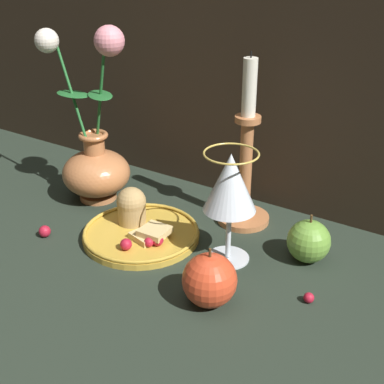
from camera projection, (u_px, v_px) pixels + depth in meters
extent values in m
plane|color=#232D23|center=(158.00, 251.00, 0.84)|extent=(2.40, 2.40, 0.00)
cylinder|color=#B77042|center=(98.00, 196.00, 1.01)|extent=(0.07, 0.07, 0.01)
ellipsoid|color=#B77042|center=(96.00, 173.00, 0.98)|extent=(0.12, 0.12, 0.08)
cylinder|color=#B77042|center=(94.00, 147.00, 0.96)|extent=(0.04, 0.04, 0.04)
torus|color=#B77042|center=(93.00, 135.00, 0.95)|extent=(0.05, 0.05, 0.01)
cylinder|color=#23662D|center=(71.00, 89.00, 0.93)|extent=(0.08, 0.02, 0.16)
ellipsoid|color=#23662D|center=(73.00, 94.00, 0.93)|extent=(0.07, 0.04, 0.00)
sphere|color=silver|center=(47.00, 41.00, 0.90)|extent=(0.04, 0.04, 0.04)
cylinder|color=#23662D|center=(101.00, 90.00, 0.91)|extent=(0.05, 0.02, 0.17)
ellipsoid|color=#23662D|center=(100.00, 95.00, 0.91)|extent=(0.08, 0.07, 0.00)
sphere|color=pink|center=(109.00, 41.00, 0.86)|extent=(0.05, 0.05, 0.05)
cylinder|color=gold|center=(141.00, 235.00, 0.88)|extent=(0.19, 0.19, 0.01)
torus|color=gold|center=(141.00, 231.00, 0.87)|extent=(0.19, 0.19, 0.01)
cylinder|color=tan|center=(132.00, 212.00, 0.90)|extent=(0.05, 0.05, 0.04)
sphere|color=tan|center=(131.00, 202.00, 0.89)|extent=(0.05, 0.05, 0.05)
cube|color=#DBBC7A|center=(147.00, 236.00, 0.86)|extent=(0.05, 0.05, 0.01)
cube|color=#DBBC7A|center=(155.00, 231.00, 0.85)|extent=(0.04, 0.04, 0.01)
sphere|color=#AD192D|center=(126.00, 244.00, 0.82)|extent=(0.02, 0.02, 0.02)
sphere|color=#AD192D|center=(149.00, 242.00, 0.83)|extent=(0.02, 0.02, 0.02)
sphere|color=#AD192D|center=(159.00, 240.00, 0.83)|extent=(0.02, 0.02, 0.02)
cylinder|color=silver|center=(228.00, 257.00, 0.82)|extent=(0.07, 0.07, 0.00)
cylinder|color=silver|center=(228.00, 233.00, 0.80)|extent=(0.01, 0.01, 0.08)
cone|color=silver|center=(230.00, 182.00, 0.77)|extent=(0.08, 0.08, 0.09)
cone|color=#E5CC66|center=(230.00, 190.00, 0.77)|extent=(0.07, 0.07, 0.06)
torus|color=gold|center=(231.00, 154.00, 0.75)|extent=(0.08, 0.08, 0.00)
cylinder|color=#B77042|center=(243.00, 218.00, 0.93)|extent=(0.09, 0.09, 0.01)
cylinder|color=#B77042|center=(245.00, 171.00, 0.89)|extent=(0.02, 0.02, 0.17)
cylinder|color=#B77042|center=(248.00, 119.00, 0.85)|extent=(0.04, 0.04, 0.01)
cylinder|color=silver|center=(249.00, 88.00, 0.83)|extent=(0.02, 0.02, 0.09)
cylinder|color=black|center=(251.00, 54.00, 0.80)|extent=(0.00, 0.00, 0.01)
sphere|color=#D14223|center=(210.00, 280.00, 0.71)|extent=(0.07, 0.07, 0.07)
cylinder|color=#4C3319|center=(210.00, 253.00, 0.69)|extent=(0.00, 0.00, 0.01)
sphere|color=#669938|center=(309.00, 241.00, 0.81)|extent=(0.07, 0.07, 0.07)
cylinder|color=#4C3319|center=(311.00, 219.00, 0.79)|extent=(0.00, 0.00, 0.01)
sphere|color=#AD192D|center=(309.00, 298.00, 0.72)|extent=(0.01, 0.01, 0.01)
sphere|color=#AD192D|center=(45.00, 231.00, 0.88)|extent=(0.02, 0.02, 0.02)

